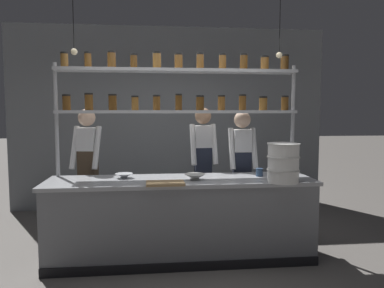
# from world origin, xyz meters

# --- Properties ---
(ground_plane) EXTENTS (40.00, 40.00, 0.00)m
(ground_plane) POSITION_xyz_m (0.00, 0.00, 0.00)
(ground_plane) COLOR slate
(back_wall) EXTENTS (5.40, 0.12, 3.11)m
(back_wall) POSITION_xyz_m (0.00, 2.36, 1.56)
(back_wall) COLOR gray
(back_wall) RESTS_ON ground_plane
(prep_counter) EXTENTS (3.00, 0.76, 0.92)m
(prep_counter) POSITION_xyz_m (0.00, -0.00, 0.46)
(prep_counter) COLOR gray
(prep_counter) RESTS_ON ground_plane
(spice_shelf_unit) EXTENTS (2.88, 0.28, 2.38)m
(spice_shelf_unit) POSITION_xyz_m (0.01, 0.33, 1.89)
(spice_shelf_unit) COLOR #ADAFB5
(spice_shelf_unit) RESTS_ON ground_plane
(chef_left) EXTENTS (0.40, 0.33, 1.71)m
(chef_left) POSITION_xyz_m (-1.14, 0.70, 0.99)
(chef_left) COLOR black
(chef_left) RESTS_ON ground_plane
(chef_center) EXTENTS (0.37, 0.31, 1.73)m
(chef_center) POSITION_xyz_m (0.37, 0.84, 1.00)
(chef_center) COLOR black
(chef_center) RESTS_ON ground_plane
(chef_right) EXTENTS (0.37, 0.30, 1.68)m
(chef_right) POSITION_xyz_m (0.84, 0.55, 0.97)
(chef_right) COLOR black
(chef_right) RESTS_ON ground_plane
(container_stack) EXTENTS (0.35, 0.35, 0.42)m
(container_stack) POSITION_xyz_m (1.07, -0.32, 1.13)
(container_stack) COLOR white
(container_stack) RESTS_ON prep_counter
(cutting_board) EXTENTS (0.40, 0.26, 0.02)m
(cutting_board) POSITION_xyz_m (-0.19, -0.29, 0.93)
(cutting_board) COLOR #A88456
(cutting_board) RESTS_ON prep_counter
(prep_bowl_near_left) EXTENTS (0.24, 0.24, 0.07)m
(prep_bowl_near_left) POSITION_xyz_m (0.15, -0.06, 0.95)
(prep_bowl_near_left) COLOR silver
(prep_bowl_near_left) RESTS_ON prep_counter
(prep_bowl_center_front) EXTENTS (0.20, 0.20, 0.05)m
(prep_bowl_center_front) POSITION_xyz_m (-0.64, 0.13, 0.95)
(prep_bowl_center_front) COLOR silver
(prep_bowl_center_front) RESTS_ON prep_counter
(serving_cup_front) EXTENTS (0.08, 0.08, 0.09)m
(serving_cup_front) POSITION_xyz_m (0.93, 0.08, 0.97)
(serving_cup_front) COLOR #334C70
(serving_cup_front) RESTS_ON prep_counter
(pendant_light_row) EXTENTS (2.32, 0.07, 0.78)m
(pendant_light_row) POSITION_xyz_m (-0.01, 0.00, 2.36)
(pendant_light_row) COLOR black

